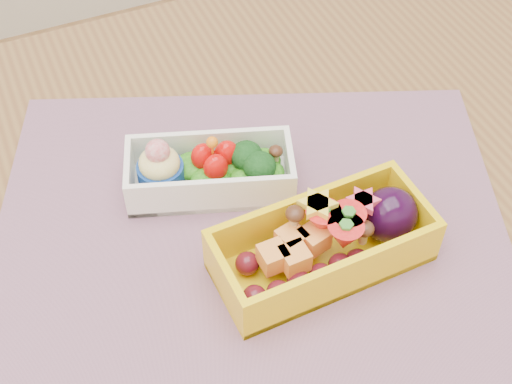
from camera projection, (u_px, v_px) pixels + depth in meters
name	position (u px, v px, depth m)	size (l,w,h in m)	color
table	(302.00, 284.00, 0.75)	(1.20, 0.80, 0.75)	brown
placemat	(251.00, 225.00, 0.68)	(0.48, 0.37, 0.00)	gray
bento_white	(209.00, 171.00, 0.69)	(0.17, 0.12, 0.07)	white
bento_yellow	(327.00, 242.00, 0.63)	(0.20, 0.09, 0.06)	yellow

